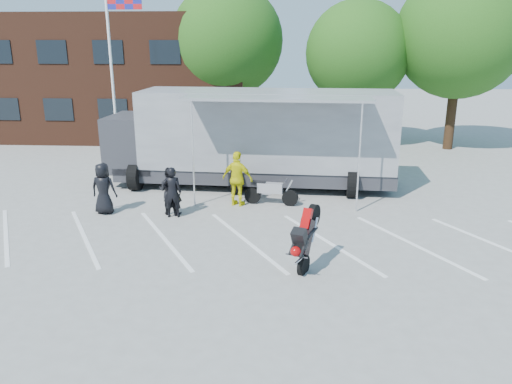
# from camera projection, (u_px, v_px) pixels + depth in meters

# --- Properties ---
(ground) EXTENTS (100.00, 100.00, 0.00)m
(ground) POSITION_uv_depth(u_px,v_px,m) (235.00, 254.00, 13.55)
(ground) COLOR #979792
(ground) RESTS_ON ground
(parking_bay_lines) EXTENTS (18.09, 13.33, 0.01)m
(parking_bay_lines) POSITION_uv_depth(u_px,v_px,m) (239.00, 240.00, 14.50)
(parking_bay_lines) COLOR white
(parking_bay_lines) RESTS_ON ground
(office_building) EXTENTS (18.00, 8.00, 7.00)m
(office_building) POSITION_uv_depth(u_px,v_px,m) (101.00, 76.00, 30.30)
(office_building) COLOR #4E2819
(office_building) RESTS_ON ground
(flagpole) EXTENTS (1.61, 0.12, 8.00)m
(flagpole) POSITION_uv_depth(u_px,v_px,m) (116.00, 53.00, 21.99)
(flagpole) COLOR white
(flagpole) RESTS_ON ground
(tree_left) EXTENTS (6.12, 6.12, 8.64)m
(tree_left) POSITION_uv_depth(u_px,v_px,m) (227.00, 41.00, 27.33)
(tree_left) COLOR #382314
(tree_left) RESTS_ON ground
(tree_mid) EXTENTS (5.44, 5.44, 7.68)m
(tree_mid) POSITION_uv_depth(u_px,v_px,m) (358.00, 53.00, 26.15)
(tree_mid) COLOR #382314
(tree_mid) RESTS_ON ground
(tree_right) EXTENTS (6.46, 6.46, 9.12)m
(tree_right) POSITION_uv_depth(u_px,v_px,m) (460.00, 34.00, 25.11)
(tree_right) COLOR #382314
(tree_right) RESTS_ON ground
(transporter_truck) EXTENTS (12.09, 6.31, 3.75)m
(transporter_truck) POSITION_uv_depth(u_px,v_px,m) (255.00, 185.00, 19.99)
(transporter_truck) COLOR #92949A
(transporter_truck) RESTS_ON ground
(parked_motorcycle) EXTENTS (2.03, 0.93, 1.02)m
(parked_motorcycle) POSITION_uv_depth(u_px,v_px,m) (271.00, 205.00, 17.67)
(parked_motorcycle) COLOR #B9B8BD
(parked_motorcycle) RESTS_ON ground
(stunt_bike_rider) EXTENTS (1.29, 1.71, 1.82)m
(stunt_bike_rider) POSITION_uv_depth(u_px,v_px,m) (311.00, 264.00, 12.93)
(stunt_bike_rider) COLOR black
(stunt_bike_rider) RESTS_ON ground
(spectator_leather_a) EXTENTS (0.89, 0.62, 1.73)m
(spectator_leather_a) POSITION_uv_depth(u_px,v_px,m) (103.00, 188.00, 16.54)
(spectator_leather_a) COLOR black
(spectator_leather_a) RESTS_ON ground
(spectator_leather_b) EXTENTS (0.66, 0.47, 1.69)m
(spectator_leather_b) POSITION_uv_depth(u_px,v_px,m) (172.00, 192.00, 16.20)
(spectator_leather_b) COLOR black
(spectator_leather_b) RESTS_ON ground
(spectator_leather_c) EXTENTS (0.91, 0.78, 1.60)m
(spectator_leather_c) POSITION_uv_depth(u_px,v_px,m) (170.00, 191.00, 16.51)
(spectator_leather_c) COLOR black
(spectator_leather_c) RESTS_ON ground
(spectator_hivis) EXTENTS (1.23, 0.84, 1.93)m
(spectator_hivis) POSITION_uv_depth(u_px,v_px,m) (238.00, 179.00, 17.31)
(spectator_hivis) COLOR yellow
(spectator_hivis) RESTS_ON ground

